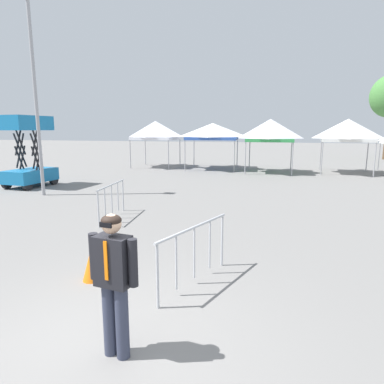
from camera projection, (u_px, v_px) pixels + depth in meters
name	position (u px, v px, depth m)	size (l,w,h in m)	color
ground_plane	(103.00, 348.00, 4.20)	(140.00, 140.00, 0.00)	slate
canopy_tent_behind_center	(156.00, 130.00, 24.13)	(3.01, 3.01, 3.32)	#9E9EA3
canopy_tent_center	(213.00, 131.00, 22.95)	(3.64, 3.64, 3.15)	#9E9EA3
canopy_tent_left_of_center	(270.00, 130.00, 20.93)	(2.90, 2.90, 3.37)	#9E9EA3
canopy_tent_right_of_center	(348.00, 130.00, 20.56)	(3.21, 3.21, 3.36)	#9E9EA3
scissor_lift	(30.00, 165.00, 15.90)	(1.53, 2.38, 3.35)	black
person_foreground	(114.00, 276.00, 3.89)	(0.65, 0.29, 1.78)	#33384C
light_pole_near_lift	(34.00, 82.00, 13.17)	(0.36, 0.36, 7.99)	#9E9EA3
crowd_barrier_mid_lot	(194.00, 244.00, 5.82)	(0.75, 2.00, 1.08)	#B7BABF
crowd_barrier_near_person	(112.00, 195.00, 10.21)	(0.29, 2.09, 1.08)	#B7BABF
traffic_cone_lot_center	(91.00, 266.00, 6.05)	(0.32, 0.32, 0.56)	orange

